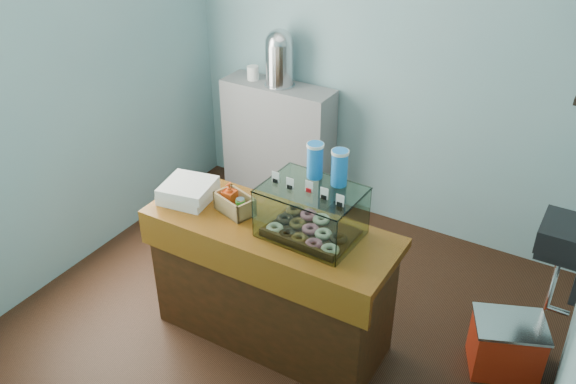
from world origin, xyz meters
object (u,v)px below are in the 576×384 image
Objects in this scene: coffee_urn at (280,56)px; red_cooler at (506,345)px; display_case at (314,207)px; counter at (271,281)px.

coffee_urn reaches higher than red_cooler.
red_cooler is at bearing 22.26° from display_case.
red_cooler is (2.31, -1.08, -1.16)m from coffee_urn.
counter is at bearing -162.64° from display_case.
counter is at bearing -60.78° from coffee_urn.
counter is 3.32× the size of coffee_urn.
coffee_urn is at bearing 129.54° from display_case.
counter reaches higher than red_cooler.
counter is 2.74× the size of display_case.
coffee_urn is 0.92× the size of red_cooler.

